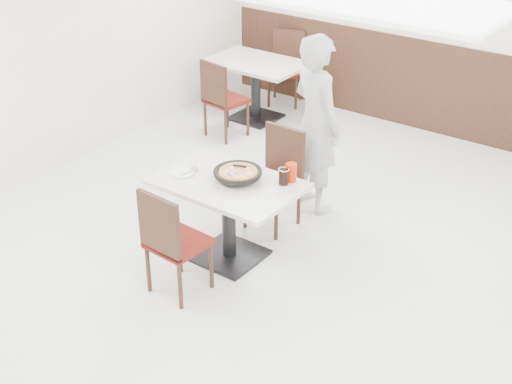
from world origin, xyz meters
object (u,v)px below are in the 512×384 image
Objects in this scene: main_table at (229,220)px; chair_far at (272,181)px; pizza_pan at (238,175)px; chair_near at (178,240)px; pizza at (238,174)px; side_plate at (183,173)px; red_cup at (291,172)px; bg_chair_left_far at (286,69)px; diner_person at (316,124)px; bg_table_left at (256,90)px; cola_glass at (284,177)px; bg_chair_left_near at (226,98)px.

chair_far reaches higher than main_table.
chair_near is at bearing -96.33° from pizza_pan.
pizza is (0.01, -0.01, 0.02)m from pizza_pan.
side_plate is 0.93m from red_cup.
chair_near reaches higher than pizza.
side_plate is 3.70m from bg_chair_left_far.
pizza_pan reaches higher than side_plate.
pizza_pan is 1.15m from diner_person.
bg_table_left is at bearing 114.46° from side_plate.
bg_chair_left_far is at bearing 116.48° from main_table.
chair_near is 1.27m from chair_far.
bg_chair_left_far reaches higher than pizza_pan.
cola_glass is at bearing 24.14° from side_plate.
red_cup is 0.09× the size of diner_person.
side_plate is 0.21× the size of bg_chair_left_near.
pizza is at bearing 97.62° from chair_far.
main_table is 2.63m from bg_chair_left_near.
red_cup is (0.36, 0.25, 0.02)m from pizza.
bg_chair_left_near is (-2.04, 1.82, -0.34)m from cola_glass.
pizza is 1.92× the size of red_cup.
main_table is at bearing 90.51° from chair_near.
diner_person is (0.10, 1.23, 0.50)m from main_table.
side_plate is at bearing -163.62° from main_table.
bg_chair_left_far is (-1.72, 3.27, -0.32)m from pizza_pan.
red_cup is at bearing -48.65° from bg_table_left.
main_table is 0.56m from side_plate.
main_table is at bearing -129.87° from pizza.
chair_near is at bearing -49.89° from bg_chair_left_near.
cola_glass is (0.43, 0.85, 0.34)m from chair_near.
main_table is 0.64m from cola_glass.
side_plate is 2.52m from bg_chair_left_near.
side_plate is (-0.44, -0.19, -0.03)m from pizza_pan.
diner_person reaches higher than pizza.
chair_far reaches higher than bg_table_left.
side_plate is (-0.39, -0.78, 0.28)m from chair_far.
bg_chair_left_far reaches higher than red_cup.
pizza is 2.36× the size of cola_glass.
pizza_pan reaches higher than main_table.
bg_table_left is at bearing 130.15° from cola_glass.
diner_person reaches higher than bg_chair_left_near.
pizza is 0.26× the size of bg_table_left.
diner_person is 1.97m from bg_chair_left_near.
bg_chair_left_near is at bearing 124.38° from chair_near.
pizza_pan is 0.35× the size of bg_chair_left_far.
pizza is at bearing 111.22° from diner_person.
chair_far is 0.70m from diner_person.
red_cup is (0.81, 0.43, 0.07)m from side_plate.
main_table is 3.74m from bg_chair_left_far.
diner_person reaches higher than main_table.
main_table is 0.62m from chair_near.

